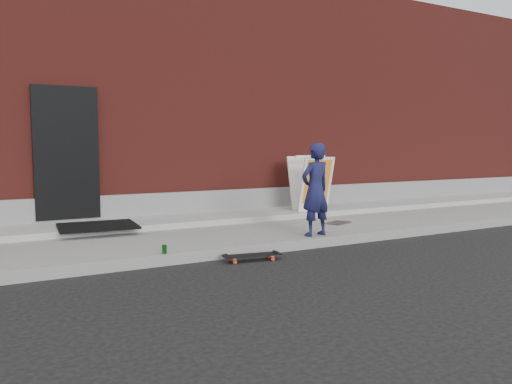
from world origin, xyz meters
TOP-DOWN VIEW (x-y plane):
  - ground at (0.00, 0.00)m, footprint 80.00×80.00m
  - sidewalk at (0.00, 1.50)m, footprint 20.00×3.00m
  - apron at (0.00, 2.40)m, footprint 20.00×1.20m
  - building at (-0.00, 6.99)m, footprint 20.00×8.10m
  - child at (0.59, 0.20)m, footprint 0.56×0.41m
  - skateboard at (-0.74, -0.26)m, footprint 0.78×0.32m
  - pizza_sign at (1.82, 2.10)m, footprint 0.71×0.82m
  - soda_can at (-1.85, 0.05)m, footprint 0.07×0.07m
  - doormat at (-2.30, 2.00)m, footprint 1.23×1.02m
  - utility_plate at (1.67, 1.02)m, footprint 0.56×0.47m

SIDE VIEW (x-z plane):
  - ground at x=0.00m, z-range 0.00..0.00m
  - skateboard at x=-0.74m, z-range 0.03..0.11m
  - sidewalk at x=0.00m, z-range 0.00..0.15m
  - utility_plate at x=1.67m, z-range 0.15..0.16m
  - apron at x=0.00m, z-range 0.15..0.25m
  - soda_can at x=-1.85m, z-range 0.15..0.27m
  - doormat at x=-2.30m, z-range 0.25..0.28m
  - pizza_sign at x=1.82m, z-range 0.25..1.34m
  - child at x=0.59m, z-range 0.15..1.57m
  - building at x=0.00m, z-range 0.00..5.00m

